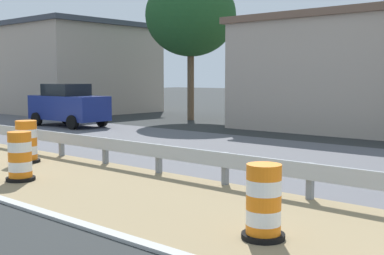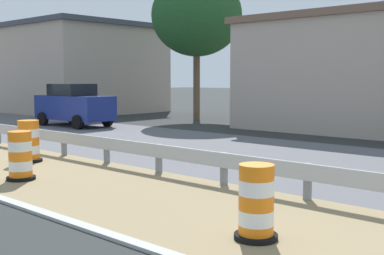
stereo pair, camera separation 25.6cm
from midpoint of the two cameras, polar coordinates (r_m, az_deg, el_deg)
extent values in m
cube|color=slate|center=(9.78, 12.55, -5.98)|extent=(0.12, 0.12, 0.70)
cube|color=slate|center=(10.86, 3.13, -4.68)|extent=(0.12, 0.12, 0.70)
cube|color=slate|center=(12.18, -4.40, -3.55)|extent=(0.12, 0.12, 0.70)
cube|color=slate|center=(13.68, -10.35, -2.61)|extent=(0.12, 0.12, 0.70)
cube|color=slate|center=(15.29, -15.09, -1.84)|extent=(0.12, 0.12, 0.70)
cube|color=slate|center=(16.99, -18.89, -1.21)|extent=(0.12, 0.12, 0.70)
cylinder|color=orange|center=(7.40, 7.09, -11.64)|extent=(0.50, 0.50, 0.22)
cylinder|color=white|center=(7.33, 7.11, -10.02)|extent=(0.50, 0.50, 0.22)
cylinder|color=orange|center=(7.28, 7.13, -8.37)|extent=(0.50, 0.50, 0.22)
cylinder|color=white|center=(7.23, 7.15, -6.70)|extent=(0.50, 0.50, 0.22)
cylinder|color=orange|center=(7.19, 7.18, -5.01)|extent=(0.50, 0.50, 0.22)
cylinder|color=black|center=(7.42, 7.08, -12.15)|extent=(0.63, 0.63, 0.08)
cylinder|color=orange|center=(11.98, -19.49, -5.19)|extent=(0.52, 0.52, 0.22)
cylinder|color=white|center=(11.94, -19.52, -4.15)|extent=(0.52, 0.52, 0.22)
cylinder|color=orange|center=(11.90, -19.56, -3.10)|extent=(0.52, 0.52, 0.22)
cylinder|color=white|center=(11.87, -19.59, -2.04)|extent=(0.52, 0.52, 0.22)
cylinder|color=orange|center=(11.85, -19.63, -0.98)|extent=(0.52, 0.52, 0.22)
cylinder|color=black|center=(11.99, -19.48, -5.52)|extent=(0.64, 0.64, 0.08)
cylinder|color=orange|center=(14.44, -18.74, -3.33)|extent=(0.56, 0.56, 0.23)
cylinder|color=white|center=(14.40, -18.76, -2.43)|extent=(0.56, 0.56, 0.23)
cylinder|color=orange|center=(14.37, -18.79, -1.53)|extent=(0.56, 0.56, 0.23)
cylinder|color=white|center=(14.35, -18.82, -0.62)|extent=(0.56, 0.56, 0.23)
cylinder|color=orange|center=(14.33, -18.85, 0.29)|extent=(0.56, 0.56, 0.23)
cylinder|color=black|center=(14.45, -18.73, -3.62)|extent=(0.70, 0.70, 0.08)
cube|color=navy|center=(24.41, -14.14, 2.21)|extent=(1.84, 4.18, 1.13)
cube|color=black|center=(24.51, -14.42, 4.18)|extent=(1.60, 1.95, 0.56)
cylinder|color=black|center=(23.92, -10.52, 0.86)|extent=(0.24, 0.65, 0.64)
cylinder|color=black|center=(22.86, -13.76, 0.57)|extent=(0.24, 0.65, 0.64)
cylinder|color=black|center=(26.05, -14.41, 1.17)|extent=(0.24, 0.65, 0.64)
cylinder|color=black|center=(25.08, -17.53, 0.91)|extent=(0.24, 0.65, 0.64)
cube|color=#AD9E8E|center=(23.21, 20.37, 5.46)|extent=(7.16, 11.46, 4.69)
cube|color=brown|center=(23.35, 20.59, 11.60)|extent=(7.45, 11.91, 0.30)
cube|color=#AD9E8E|center=(35.88, -15.04, 6.22)|extent=(8.38, 11.85, 5.48)
cube|color=#3D424C|center=(36.03, -15.16, 10.81)|extent=(8.72, 12.33, 0.30)
cylinder|color=brown|center=(27.16, -0.42, 4.72)|extent=(0.36, 0.36, 3.66)
ellipsoid|color=#1E4C23|center=(27.36, -0.43, 12.63)|extent=(4.84, 4.84, 4.35)
camera|label=1|loc=(0.13, -90.60, -0.06)|focal=46.91mm
camera|label=2|loc=(0.13, 89.40, 0.06)|focal=46.91mm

